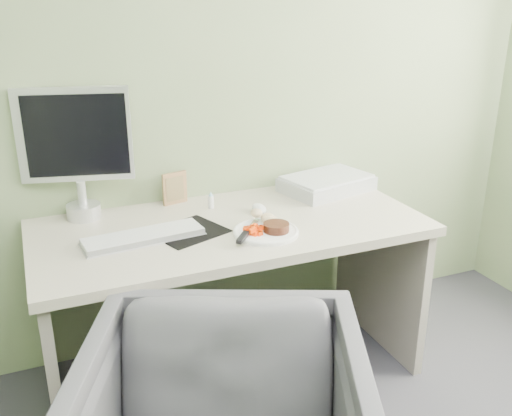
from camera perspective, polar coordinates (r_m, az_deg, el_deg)
name	(u,v)px	position (r m, az deg, el deg)	size (l,w,h in m)	color
wall_back	(198,60)	(2.55, -5.78, 14.51)	(3.50, 3.50, 0.00)	gray
desk	(231,263)	(2.43, -2.48, -5.52)	(1.60, 0.75, 0.73)	beige
plate	(266,232)	(2.25, 1.00, -2.42)	(0.26, 0.26, 0.01)	white
steak	(276,227)	(2.24, 2.04, -1.93)	(0.10, 0.10, 0.03)	black
potato_pile	(268,217)	(2.30, 1.21, -0.92)	(0.10, 0.08, 0.06)	#A87F52
carrot_heap	(254,228)	(2.21, -0.24, -2.03)	(0.06, 0.06, 0.04)	#FE3C05
steak_knife	(246,233)	(2.19, -1.03, -2.56)	(0.18, 0.21, 0.02)	silver
mousepad	(188,231)	(2.28, -6.80, -2.34)	(0.27, 0.24, 0.00)	black
keyboard	(144,236)	(2.23, -11.18, -2.77)	(0.46, 0.13, 0.02)	white
computer_mouse	(259,209)	(2.46, 0.30, -0.06)	(0.06, 0.10, 0.04)	white
photo_frame	(175,188)	(2.57, -8.13, 1.98)	(0.12, 0.01, 0.15)	#935F44
eyedrop_bottle	(211,201)	(2.52, -4.53, 0.74)	(0.03, 0.03, 0.08)	white
scanner	(327,184)	(2.76, 7.07, 2.38)	(0.41, 0.27, 0.06)	#A8A9AF
monitor	(76,146)	(2.44, -17.56, 5.92)	(0.45, 0.17, 0.54)	silver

